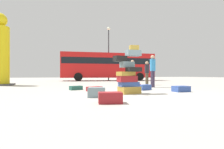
# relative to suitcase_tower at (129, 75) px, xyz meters

# --- Properties ---
(ground_plane) EXTENTS (80.00, 80.00, 0.00)m
(ground_plane) POSITION_rel_suitcase_tower_xyz_m (0.39, -0.22, -0.69)
(ground_plane) COLOR #ADA89E
(suitcase_tower) EXTENTS (0.99, 0.70, 1.78)m
(suitcase_tower) POSITION_rel_suitcase_tower_xyz_m (0.00, 0.00, 0.00)
(suitcase_tower) COLOR #B28C33
(suitcase_tower) RESTS_ON ground
(suitcase_maroon_foreground_near) EXTENTS (0.68, 0.50, 0.19)m
(suitcase_maroon_foreground_near) POSITION_rel_suitcase_tower_xyz_m (-0.92, 1.33, -0.59)
(suitcase_maroon_foreground_near) COLOR maroon
(suitcase_maroon_foreground_near) RESTS_ON ground
(suitcase_slate_left_side) EXTENTS (0.59, 0.48, 0.30)m
(suitcase_slate_left_side) POSITION_rel_suitcase_tower_xyz_m (-1.38, -0.63, -0.54)
(suitcase_slate_left_side) COLOR gray
(suitcase_slate_left_side) RESTS_ON ground
(suitcase_teal_upright_blue) EXTENTS (0.60, 0.43, 0.18)m
(suitcase_teal_upright_blue) POSITION_rel_suitcase_tower_xyz_m (-1.54, 2.20, -0.60)
(suitcase_teal_upright_blue) COLOR #26594C
(suitcase_teal_upright_blue) RESTS_ON ground
(suitcase_navy_white_trunk) EXTENTS (0.63, 0.47, 0.23)m
(suitcase_navy_white_trunk) POSITION_rel_suitcase_tower_xyz_m (2.26, -0.14, -0.57)
(suitcase_navy_white_trunk) COLOR #334F99
(suitcase_navy_white_trunk) RESTS_ON ground
(suitcase_maroon_behind_tower) EXTENTS (0.77, 0.56, 0.24)m
(suitcase_maroon_behind_tower) POSITION_rel_suitcase_tower_xyz_m (1.21, 1.96, -0.56)
(suitcase_maroon_behind_tower) COLOR maroon
(suitcase_maroon_behind_tower) RESTS_ON ground
(suitcase_navy_foreground_far) EXTENTS (0.71, 0.53, 0.24)m
(suitcase_navy_foreground_far) POSITION_rel_suitcase_tower_xyz_m (1.31, 1.07, -0.57)
(suitcase_navy_foreground_far) COLOR #334F99
(suitcase_navy_foreground_far) RESTS_ON ground
(suitcase_maroon_right_side) EXTENTS (0.63, 0.49, 0.26)m
(suitcase_maroon_right_side) POSITION_rel_suitcase_tower_xyz_m (-1.37, -1.80, -0.55)
(suitcase_maroon_right_side) COLOR maroon
(suitcase_maroon_right_side) RESTS_ON ground
(person_bearded_onlooker) EXTENTS (0.30, 0.30, 1.58)m
(person_bearded_onlooker) POSITION_rel_suitcase_tower_xyz_m (3.52, 4.40, 0.25)
(person_bearded_onlooker) COLOR brown
(person_bearded_onlooker) RESTS_ON ground
(person_tourist_with_camera) EXTENTS (0.30, 0.31, 1.60)m
(person_tourist_with_camera) POSITION_rel_suitcase_tower_xyz_m (2.27, 4.09, 0.27)
(person_tourist_with_camera) COLOR #3F334C
(person_tourist_with_camera) RESTS_ON ground
(person_passerby_in_red) EXTENTS (0.31, 0.30, 1.75)m
(person_passerby_in_red) POSITION_rel_suitcase_tower_xyz_m (2.61, 2.37, 0.36)
(person_passerby_in_red) COLOR #3F334C
(person_passerby_in_red) RESTS_ON ground
(yellow_dummy_statue) EXTENTS (1.58, 1.58, 4.65)m
(yellow_dummy_statue) POSITION_rel_suitcase_tower_xyz_m (-5.58, 7.34, 1.39)
(yellow_dummy_statue) COLOR yellow
(yellow_dummy_statue) RESTS_ON ground
(parked_bus) EXTENTS (10.97, 4.11, 3.15)m
(parked_bus) POSITION_rel_suitcase_tower_xyz_m (4.07, 13.77, 1.15)
(parked_bus) COLOR red
(parked_bus) RESTS_ON ground
(lamp_post) EXTENTS (0.36, 0.36, 6.12)m
(lamp_post) POSITION_rel_suitcase_tower_xyz_m (3.88, 13.06, 3.31)
(lamp_post) COLOR #333338
(lamp_post) RESTS_ON ground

